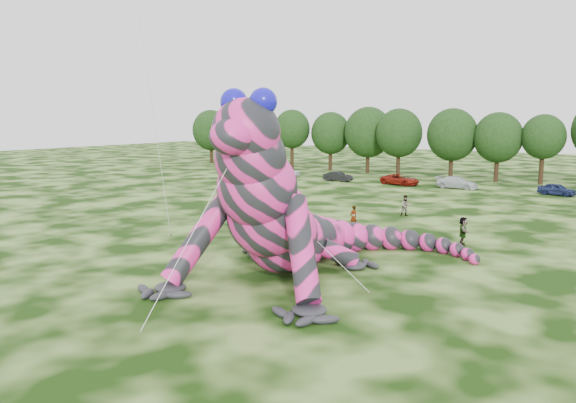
% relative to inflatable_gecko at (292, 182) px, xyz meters
% --- Properties ---
extents(ground, '(240.00, 240.00, 0.00)m').
position_rel_inflatable_gecko_xyz_m(ground, '(3.46, -7.47, -4.89)').
color(ground, '#16330A').
rests_on(ground, ground).
extents(inflatable_gecko, '(18.95, 21.59, 9.78)m').
position_rel_inflatable_gecko_xyz_m(inflatable_gecko, '(0.00, 0.00, 0.00)').
color(inflatable_gecko, '#EA268E').
rests_on(inflatable_gecko, ground).
extents(tree_0, '(6.91, 6.22, 9.51)m').
position_rel_inflatable_gecko_xyz_m(tree_0, '(-51.10, 51.76, -0.13)').
color(tree_0, black).
rests_on(tree_0, ground).
extents(tree_1, '(6.74, 6.07, 9.81)m').
position_rel_inflatable_gecko_xyz_m(tree_1, '(-44.90, 50.58, 0.02)').
color(tree_1, black).
rests_on(tree_1, ground).
extents(tree_2, '(7.04, 6.34, 9.64)m').
position_rel_inflatable_gecko_xyz_m(tree_2, '(-39.56, 51.29, -0.07)').
color(tree_2, black).
rests_on(tree_2, ground).
extents(tree_3, '(5.81, 5.23, 9.44)m').
position_rel_inflatable_gecko_xyz_m(tree_3, '(-32.26, 49.60, -0.17)').
color(tree_3, black).
rests_on(tree_3, ground).
extents(tree_4, '(6.22, 5.60, 9.06)m').
position_rel_inflatable_gecko_xyz_m(tree_4, '(-26.18, 51.24, -0.36)').
color(tree_4, black).
rests_on(tree_4, ground).
extents(tree_5, '(7.16, 6.44, 9.80)m').
position_rel_inflatable_gecko_xyz_m(tree_5, '(-19.67, 50.96, 0.01)').
color(tree_5, black).
rests_on(tree_5, ground).
extents(tree_6, '(6.52, 5.86, 9.49)m').
position_rel_inflatable_gecko_xyz_m(tree_6, '(-14.10, 49.21, -0.14)').
color(tree_6, black).
rests_on(tree_6, ground).
extents(tree_7, '(6.68, 6.01, 9.48)m').
position_rel_inflatable_gecko_xyz_m(tree_7, '(-6.63, 49.33, -0.15)').
color(tree_7, black).
rests_on(tree_7, ground).
extents(tree_8, '(6.14, 5.53, 8.94)m').
position_rel_inflatable_gecko_xyz_m(tree_8, '(-0.76, 49.51, -0.42)').
color(tree_8, black).
rests_on(tree_8, ground).
extents(tree_9, '(5.27, 4.74, 8.68)m').
position_rel_inflatable_gecko_xyz_m(tree_9, '(4.52, 49.87, -0.55)').
color(tree_9, black).
rests_on(tree_9, ground).
extents(car_0, '(4.71, 2.62, 1.52)m').
position_rel_inflatable_gecko_xyz_m(car_0, '(-27.13, 39.78, -4.13)').
color(car_0, white).
rests_on(car_0, ground).
extents(car_1, '(3.90, 1.62, 1.26)m').
position_rel_inflatable_gecko_xyz_m(car_1, '(-18.18, 39.01, -4.26)').
color(car_1, black).
rests_on(car_1, ground).
extents(car_2, '(5.12, 2.98, 1.34)m').
position_rel_inflatable_gecko_xyz_m(car_2, '(-9.87, 39.68, -4.22)').
color(car_2, maroon).
rests_on(car_2, ground).
extents(car_3, '(4.90, 2.23, 1.39)m').
position_rel_inflatable_gecko_xyz_m(car_3, '(-2.96, 40.14, -4.19)').
color(car_3, silver).
rests_on(car_3, ground).
extents(car_4, '(4.04, 2.24, 1.30)m').
position_rel_inflatable_gecko_xyz_m(car_4, '(7.73, 40.31, -4.24)').
color(car_4, navy).
rests_on(car_4, ground).
extents(spectator_5, '(1.16, 1.80, 1.86)m').
position_rel_inflatable_gecko_xyz_m(spectator_5, '(6.13, 11.42, -3.96)').
color(spectator_5, gray).
rests_on(spectator_5, ground).
extents(spectator_0, '(0.62, 0.75, 1.75)m').
position_rel_inflatable_gecko_xyz_m(spectator_0, '(-2.38, 12.20, -4.01)').
color(spectator_0, gray).
rests_on(spectator_0, ground).
extents(spectator_1, '(1.11, 1.07, 1.80)m').
position_rel_inflatable_gecko_xyz_m(spectator_1, '(-1.06, 19.38, -3.99)').
color(spectator_1, gray).
rests_on(spectator_1, ground).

